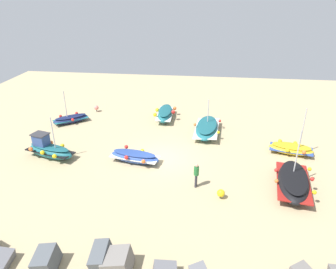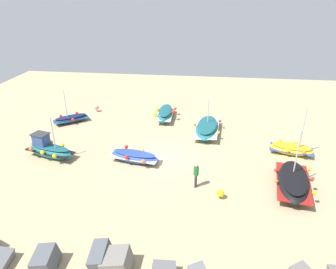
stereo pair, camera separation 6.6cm
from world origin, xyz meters
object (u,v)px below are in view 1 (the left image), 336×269
Objects in this scene: fishing_boat_0 at (293,182)px; fishing_boat_3 at (49,150)px; fishing_boat_1 at (207,128)px; person_walking at (196,174)px; fishing_boat_6 at (291,149)px; fishing_boat_2 at (71,119)px; fishing_boat_4 at (135,157)px; fishing_boat_5 at (165,114)px; mooring_buoy_1 at (96,108)px; mooring_buoy_0 at (221,193)px.

fishing_boat_0 is 1.21× the size of fishing_boat_3.
fishing_boat_1 reaches higher than person_walking.
fishing_boat_6 is at bearing 70.33° from fishing_boat_1.
fishing_boat_3 is 2.41× the size of person_walking.
fishing_boat_2 reaches higher than person_walking.
fishing_boat_0 is at bearing 91.09° from fishing_boat_6.
fishing_boat_3 is at bearing -87.10° from fishing_boat_0.
person_walking is at bearing -18.84° from fishing_boat_4.
fishing_boat_2 is 0.79× the size of fishing_boat_3.
fishing_boat_5 is 1.04× the size of fishing_boat_6.
mooring_buoy_1 is (16.35, -11.37, -0.11)m from fishing_boat_0.
fishing_boat_4 is at bearing -7.79° from fishing_boat_5.
person_walking is 2.52× the size of mooring_buoy_1.
fishing_boat_4 is 1.02× the size of fishing_boat_6.
fishing_boat_0 reaches higher than fishing_boat_6.
fishing_boat_2 is at bearing 151.63° from person_walking.
fishing_boat_1 is 2.89× the size of person_walking.
fishing_boat_2 is at bearing 150.22° from fishing_boat_4.
mooring_buoy_0 is (-4.85, 11.83, -0.16)m from fishing_boat_5.
fishing_boat_2 is 1.92× the size of person_walking.
fishing_boat_5 is (9.26, -10.34, -0.01)m from fishing_boat_0.
mooring_buoy_1 is at bearing 133.40° from fishing_boat_4.
fishing_boat_5 is at bearing -15.85° from fishing_boat_6.
fishing_boat_0 is 1.52× the size of fishing_boat_2.
fishing_boat_3 is 17.91m from fishing_boat_6.
fishing_boat_2 is at bearing -36.42° from mooring_buoy_0.
fishing_boat_4 is 11.66m from fishing_boat_6.
fishing_boat_2 is at bearing -77.11° from fishing_boat_5.
person_walking is (-10.80, 2.48, 0.34)m from fishing_boat_3.
fishing_boat_3 reaches higher than fishing_boat_5.
mooring_buoy_1 is (10.44, -11.83, -0.53)m from person_walking.
fishing_boat_3 is at bearing 87.77° from mooring_buoy_1.
fishing_boat_3 reaches higher than fishing_boat_1.
mooring_buoy_1 is at bearing -115.05° from fishing_boat_0.
mooring_buoy_0 is 17.54m from mooring_buoy_1.
mooring_buoy_0 is at bearing -61.60° from fishing_boat_0.
fishing_boat_6 is 5.64× the size of mooring_buoy_1.
fishing_boat_5 is at bearing 115.51° from person_walking.
fishing_boat_0 is 1.27× the size of fishing_boat_4.
fishing_boat_5 is 12.79m from mooring_buoy_0.
person_walking is at bearing 49.83° from fishing_boat_6.
mooring_buoy_0 is (-12.30, 3.50, -0.25)m from fishing_boat_3.
person_walking is (-4.45, 2.52, 0.52)m from fishing_boat_4.
fishing_boat_0 reaches higher than fishing_boat_4.
fishing_boat_4 is 0.98× the size of fishing_boat_5.
fishing_boat_6 is at bearing -130.97° from mooring_buoy_0.
fishing_boat_6 is 18.56m from mooring_buoy_1.
person_walking reaches higher than fishing_boat_5.
fishing_boat_0 is 10.57m from fishing_boat_4.
fishing_boat_4 is at bearing -163.93° from fishing_boat_3.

